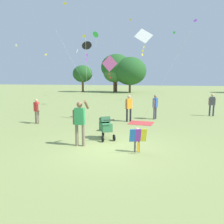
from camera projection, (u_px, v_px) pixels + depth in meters
ground_plane at (111, 148)px, 9.04m from camera, size 120.00×120.00×0.00m
treeline_distant at (146, 71)px, 38.67m from camera, size 35.34×7.79×6.49m
child_with_butterfly_kite at (137, 137)px, 8.43m from camera, size 0.64×0.43×0.94m
person_adult_flyer at (80, 120)px, 9.19m from camera, size 0.58×0.55×1.88m
stroller at (106, 126)px, 10.26m from camera, size 0.85×1.09×1.03m
kite_adult_black at (87, 47)px, 11.91m from camera, size 1.21×3.41×4.59m
kite_orange_delta at (109, 65)px, 14.18m from camera, size 1.15×2.83×4.10m
kite_green_novelty at (95, 36)px, 20.37m from camera, size 2.50×4.01×6.70m
kite_blue_high at (144, 39)px, 13.61m from camera, size 2.94×2.45×5.64m
distant_kites_cluster at (108, 30)px, 30.66m from camera, size 25.07×11.28×6.17m
person_red_shirt at (212, 103)px, 16.11m from camera, size 0.51×0.24×1.58m
person_sitting_far at (37, 109)px, 13.63m from camera, size 0.44×0.31×1.47m
person_couple_left at (129, 106)px, 14.16m from camera, size 0.44×0.39×1.65m
person_kid_running at (155, 105)px, 14.95m from camera, size 0.34×0.47×1.60m
picnic_blanket at (141, 123)px, 13.79m from camera, size 1.57×1.39×0.02m
cooler_box at (106, 128)px, 11.85m from camera, size 0.45×0.33×0.35m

